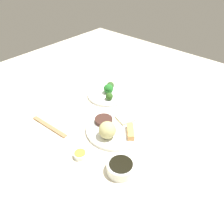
# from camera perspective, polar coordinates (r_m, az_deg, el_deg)

# --- Properties ---
(tabletop) EXTENTS (2.20, 2.20, 0.02)m
(tabletop) POSITION_cam_1_polar(r_m,az_deg,el_deg) (1.14, -1.09, -4.71)
(tabletop) COLOR beige
(tabletop) RESTS_ON ground
(main_plate) EXTENTS (0.29, 0.29, 0.02)m
(main_plate) POSITION_cam_1_polar(r_m,az_deg,el_deg) (1.13, 1.12, -4.08)
(main_plate) COLOR white
(main_plate) RESTS_ON tabletop
(rice_scoop) EXTENTS (0.08, 0.08, 0.08)m
(rice_scoop) POSITION_cam_1_polar(r_m,az_deg,el_deg) (1.05, -1.15, -4.38)
(rice_scoop) COLOR tan
(rice_scoop) RESTS_ON main_plate
(spring_roll) EXTENTS (0.09, 0.09, 0.03)m
(spring_roll) POSITION_cam_1_polar(r_m,az_deg,el_deg) (1.09, 4.49, -4.72)
(spring_roll) COLOR tan
(spring_roll) RESTS_ON main_plate
(crab_rangoon_wonton) EXTENTS (0.10, 0.10, 0.01)m
(crab_rangoon_wonton) POSITION_cam_1_polar(r_m,az_deg,el_deg) (1.17, 3.18, -1.56)
(crab_rangoon_wonton) COLOR beige
(crab_rangoon_wonton) RESTS_ON main_plate
(stir_fry_heap) EXTENTS (0.09, 0.09, 0.02)m
(stir_fry_heap) POSITION_cam_1_polar(r_m,az_deg,el_deg) (1.15, -2.04, -1.99)
(stir_fry_heap) COLOR #41271F
(stir_fry_heap) RESTS_ON main_plate
(broccoli_plate) EXTENTS (0.24, 0.24, 0.01)m
(broccoli_plate) POSITION_cam_1_polar(r_m,az_deg,el_deg) (1.38, -0.93, 4.22)
(broccoli_plate) COLOR white
(broccoli_plate) RESTS_ON tabletop
(broccoli_floret_0) EXTENTS (0.04, 0.04, 0.04)m
(broccoli_floret_0) POSITION_cam_1_polar(r_m,az_deg,el_deg) (1.31, -0.66, 3.84)
(broccoli_floret_0) COLOR #2D571D
(broccoli_floret_0) RESTS_ON broccoli_plate
(broccoli_floret_1) EXTENTS (0.04, 0.04, 0.04)m
(broccoli_floret_1) POSITION_cam_1_polar(r_m,az_deg,el_deg) (1.41, -0.39, 6.47)
(broccoli_floret_1) COLOR #335827
(broccoli_floret_1) RESTS_ON broccoli_plate
(broccoli_floret_2) EXTENTS (0.06, 0.06, 0.06)m
(broccoli_floret_2) POSITION_cam_1_polar(r_m,az_deg,el_deg) (1.36, -0.87, 5.64)
(broccoli_floret_2) COLOR #246F26
(broccoli_floret_2) RESTS_ON broccoli_plate
(soy_sauce_bowl) EXTENTS (0.11, 0.11, 0.04)m
(soy_sauce_bowl) POSITION_cam_1_polar(r_m,az_deg,el_deg) (0.95, 2.16, -13.33)
(soy_sauce_bowl) COLOR white
(soy_sauce_bowl) RESTS_ON tabletop
(soy_sauce_bowl_liquid) EXTENTS (0.09, 0.09, 0.00)m
(soy_sauce_bowl_liquid) POSITION_cam_1_polar(r_m,az_deg,el_deg) (0.93, 2.20, -12.43)
(soy_sauce_bowl_liquid) COLOR black
(soy_sauce_bowl_liquid) RESTS_ON soy_sauce_bowl
(sauce_ramekin_hot_mustard) EXTENTS (0.06, 0.06, 0.02)m
(sauce_ramekin_hot_mustard) POSITION_cam_1_polar(r_m,az_deg,el_deg) (1.02, -7.69, -10.24)
(sauce_ramekin_hot_mustard) COLOR white
(sauce_ramekin_hot_mustard) RESTS_ON tabletop
(sauce_ramekin_hot_mustard_liquid) EXTENTS (0.05, 0.05, 0.00)m
(sauce_ramekin_hot_mustard_liquid) POSITION_cam_1_polar(r_m,az_deg,el_deg) (1.01, -7.75, -9.74)
(sauce_ramekin_hot_mustard_liquid) COLOR gold
(sauce_ramekin_hot_mustard_liquid) RESTS_ON sauce_ramekin_hot_mustard
(chopsticks_pair) EXTENTS (0.03, 0.23, 0.01)m
(chopsticks_pair) POSITION_cam_1_polar(r_m,az_deg,el_deg) (1.19, -14.94, -3.42)
(chopsticks_pair) COLOR #A3784E
(chopsticks_pair) RESTS_ON tabletop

